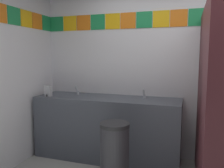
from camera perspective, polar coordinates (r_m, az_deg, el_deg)
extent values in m
cube|color=silver|center=(3.36, 15.83, 3.22)|extent=(3.99, 0.08, 2.52)
cube|color=#1E8C4C|center=(3.91, -13.50, 14.23)|extent=(0.23, 0.01, 0.23)
cube|color=yellow|center=(3.79, -10.38, 14.54)|extent=(0.23, 0.01, 0.23)
cube|color=orange|center=(3.69, -7.06, 14.82)|extent=(0.23, 0.01, 0.23)
cube|color=#1E8C4C|center=(3.59, -3.55, 15.06)|extent=(0.23, 0.01, 0.23)
cube|color=yellow|center=(3.51, 0.14, 15.26)|extent=(0.23, 0.01, 0.23)
cube|color=orange|center=(3.45, 3.99, 15.40)|extent=(0.23, 0.01, 0.23)
cube|color=#1E8C4C|center=(3.40, 7.97, 15.48)|extent=(0.23, 0.01, 0.23)
cube|color=yellow|center=(3.36, 12.06, 15.49)|extent=(0.23, 0.01, 0.23)
cube|color=orange|center=(3.35, 16.21, 15.42)|extent=(0.23, 0.01, 0.23)
cube|color=#1E8C4C|center=(3.34, 20.38, 15.27)|extent=(0.23, 0.01, 0.23)
cube|color=yellow|center=(3.36, 24.53, 15.04)|extent=(0.23, 0.01, 0.23)
cube|color=orange|center=(3.13, -26.07, 15.60)|extent=(0.01, 0.23, 0.23)
cube|color=#1E8C4C|center=(3.31, -23.08, 15.25)|extent=(0.01, 0.23, 0.23)
cube|color=yellow|center=(3.49, -20.41, 14.90)|extent=(0.01, 0.23, 0.23)
cube|color=orange|center=(3.68, -18.01, 14.56)|extent=(0.01, 0.23, 0.23)
cube|color=#1E8C4C|center=(3.87, -15.86, 14.23)|extent=(0.01, 0.23, 0.23)
cube|color=#4C515B|center=(3.36, -1.23, -10.80)|extent=(2.04, 0.59, 0.88)
cube|color=#4C515B|center=(3.52, 0.29, -3.23)|extent=(2.04, 0.03, 0.08)
cylinder|color=silver|center=(3.43, -9.48, -3.83)|extent=(0.34, 0.34, 0.10)
cylinder|color=silver|center=(3.10, 7.52, -4.96)|extent=(0.34, 0.34, 0.10)
cylinder|color=silver|center=(3.54, -8.46, -2.16)|extent=(0.04, 0.04, 0.05)
cylinder|color=silver|center=(3.49, -8.84, -1.15)|extent=(0.02, 0.06, 0.09)
cylinder|color=silver|center=(3.22, 8.01, -3.07)|extent=(0.04, 0.04, 0.05)
cylinder|color=silver|center=(3.16, 7.87, -1.97)|extent=(0.02, 0.06, 0.09)
cube|color=#B7BABF|center=(3.45, -15.46, -1.65)|extent=(0.09, 0.07, 0.16)
cylinder|color=black|center=(3.43, -15.85, -2.75)|extent=(0.02, 0.02, 0.03)
cube|color=#471E23|center=(2.61, 21.44, -4.13)|extent=(0.04, 1.49, 1.97)
cylinder|color=silver|center=(1.89, 23.34, -5.29)|extent=(0.02, 0.02, 0.10)
cylinder|color=#333338|center=(2.64, 0.66, -17.88)|extent=(0.32, 0.32, 0.71)
cylinder|color=#262628|center=(2.51, 0.67, -10.07)|extent=(0.32, 0.32, 0.04)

